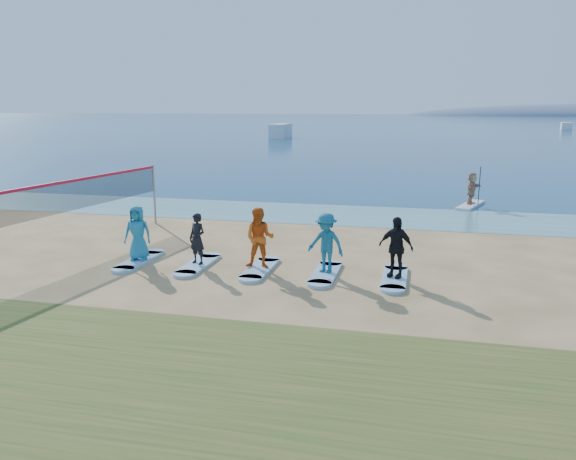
% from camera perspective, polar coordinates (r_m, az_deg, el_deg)
% --- Properties ---
extents(ground, '(600.00, 600.00, 0.00)m').
position_cam_1_polar(ground, '(15.91, 1.80, -5.58)').
color(ground, tan).
rests_on(ground, ground).
extents(shallow_water, '(600.00, 600.00, 0.00)m').
position_cam_1_polar(shallow_water, '(25.97, 6.48, 1.50)').
color(shallow_water, teal).
rests_on(shallow_water, ground).
extents(ocean, '(600.00, 600.00, 0.00)m').
position_cam_1_polar(ocean, '(174.91, 12.63, 10.64)').
color(ocean, navy).
rests_on(ocean, ground).
extents(volleyball_net, '(1.32, 9.01, 2.50)m').
position_cam_1_polar(volleyball_net, '(20.95, -20.49, 3.40)').
color(volleyball_net, gray).
rests_on(volleyball_net, ground).
extents(paddleboard, '(1.64, 3.06, 0.12)m').
position_cam_1_polar(paddleboard, '(29.61, 18.06, 2.43)').
color(paddleboard, silver).
rests_on(paddleboard, ground).
extents(paddleboarder, '(1.03, 1.53, 1.58)m').
position_cam_1_polar(paddleboarder, '(29.48, 18.17, 4.06)').
color(paddleboarder, tan).
rests_on(paddleboarder, paddleboard).
extents(boat_offshore_a, '(2.66, 7.21, 2.15)m').
position_cam_1_polar(boat_offshore_a, '(88.26, -0.75, 9.34)').
color(boat_offshore_a, silver).
rests_on(boat_offshore_a, ground).
extents(boat_offshore_b, '(2.77, 5.35, 1.46)m').
position_cam_1_polar(boat_offshore_b, '(133.24, 26.40, 9.14)').
color(boat_offshore_b, silver).
rests_on(boat_offshore_b, ground).
extents(surfboard_0, '(0.70, 2.20, 0.09)m').
position_cam_1_polar(surfboard_0, '(18.77, -14.87, -3.03)').
color(surfboard_0, '#8EBDDC').
rests_on(surfboard_0, ground).
extents(student_0, '(0.93, 0.68, 1.75)m').
position_cam_1_polar(student_0, '(18.55, -15.02, -0.28)').
color(student_0, teal).
rests_on(student_0, surfboard_0).
extents(surfboard_1, '(0.70, 2.20, 0.09)m').
position_cam_1_polar(surfboard_1, '(17.92, -9.12, -3.50)').
color(surfboard_1, '#8EBDDC').
rests_on(surfboard_1, ground).
extents(student_1, '(0.68, 0.56, 1.60)m').
position_cam_1_polar(student_1, '(17.70, -9.21, -0.87)').
color(student_1, black).
rests_on(student_1, surfboard_1).
extents(surfboard_2, '(0.70, 2.20, 0.09)m').
position_cam_1_polar(surfboard_2, '(17.26, -2.85, -3.97)').
color(surfboard_2, '#8EBDDC').
rests_on(surfboard_2, ground).
extents(student_2, '(0.96, 0.78, 1.86)m').
position_cam_1_polar(student_2, '(17.01, -2.89, -0.82)').
color(student_2, '#D45916').
rests_on(student_2, surfboard_2).
extents(surfboard_3, '(0.70, 2.20, 0.09)m').
position_cam_1_polar(surfboard_3, '(16.82, 3.82, -4.42)').
color(surfboard_3, '#8EBDDC').
rests_on(surfboard_3, ground).
extents(student_3, '(1.31, 1.01, 1.79)m').
position_cam_1_polar(student_3, '(16.58, 3.87, -1.32)').
color(student_3, '#1A6281').
rests_on(student_3, surfboard_3).
extents(surfboard_4, '(0.70, 2.20, 0.09)m').
position_cam_1_polar(surfboard_4, '(16.63, 10.76, -4.83)').
color(surfboard_4, '#8EBDDC').
rests_on(surfboard_4, ground).
extents(student_4, '(1.12, 0.77, 1.77)m').
position_cam_1_polar(student_4, '(16.38, 10.90, -1.72)').
color(student_4, black).
rests_on(student_4, surfboard_4).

